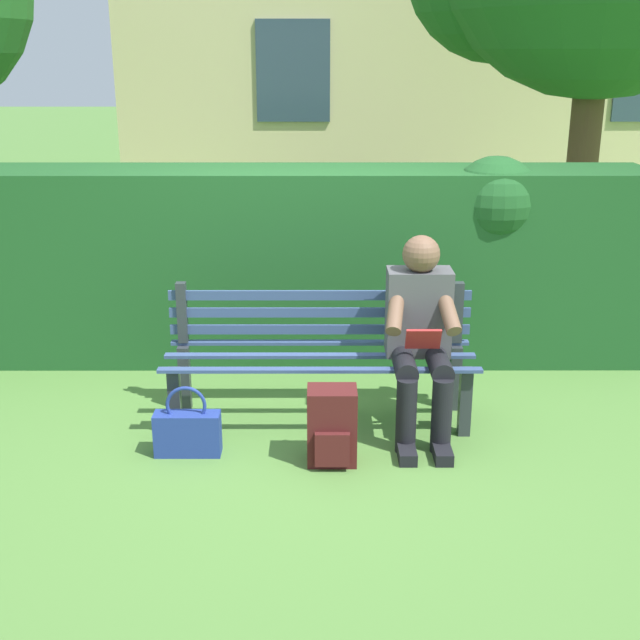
# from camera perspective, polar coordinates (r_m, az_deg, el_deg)

# --- Properties ---
(ground) EXTENTS (60.00, 60.00, 0.00)m
(ground) POSITION_cam_1_polar(r_m,az_deg,el_deg) (5.10, -0.00, -7.05)
(ground) COLOR #517F38
(park_bench) EXTENTS (1.87, 0.53, 0.83)m
(park_bench) POSITION_cam_1_polar(r_m,az_deg,el_deg) (5.01, -0.00, -2.11)
(park_bench) COLOR #2D3338
(park_bench) RESTS_ON ground
(person_seated) EXTENTS (0.44, 0.73, 1.17)m
(person_seated) POSITION_cam_1_polar(r_m,az_deg,el_deg) (4.81, 7.01, -0.82)
(person_seated) COLOR #4C4C51
(person_seated) RESTS_ON ground
(hedge_backdrop) EXTENTS (5.54, 0.76, 1.49)m
(hedge_backdrop) POSITION_cam_1_polar(r_m,az_deg,el_deg) (5.98, -3.90, 4.18)
(hedge_backdrop) COLOR #1E5123
(hedge_backdrop) RESTS_ON ground
(backpack) EXTENTS (0.27, 0.27, 0.44)m
(backpack) POSITION_cam_1_polar(r_m,az_deg,el_deg) (4.54, 0.84, -7.43)
(backpack) COLOR #4C1919
(backpack) RESTS_ON ground
(handbag) EXTENTS (0.37, 0.13, 0.41)m
(handbag) POSITION_cam_1_polar(r_m,az_deg,el_deg) (4.71, -9.22, -7.68)
(handbag) COLOR navy
(handbag) RESTS_ON ground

